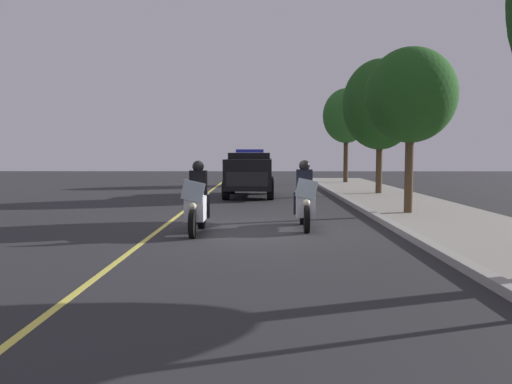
{
  "coord_description": "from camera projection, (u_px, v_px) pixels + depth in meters",
  "views": [
    {
      "loc": [
        12.4,
        0.14,
        1.91
      ],
      "look_at": [
        -0.68,
        0.0,
        0.9
      ],
      "focal_mm": 35.91,
      "sensor_mm": 36.0,
      "label": 1
    }
  ],
  "objects": [
    {
      "name": "sidewalk_strip",
      "position": [
        475.0,
        229.0,
        12.46
      ],
      "size": [
        48.0,
        3.6,
        0.1
      ],
      "primitive_type": "cube",
      "color": "gray",
      "rests_on": "ground"
    },
    {
      "name": "ground_plane",
      "position": [
        256.0,
        231.0,
        12.51
      ],
      "size": [
        80.0,
        80.0,
        0.0
      ],
      "primitive_type": "plane",
      "color": "#28282B"
    },
    {
      "name": "lane_stripe_center",
      "position": [
        158.0,
        230.0,
        12.54
      ],
      "size": [
        48.0,
        0.12,
        0.01
      ],
      "primitive_type": "cube",
      "color": "#E0D14C",
      "rests_on": "ground"
    },
    {
      "name": "police_motorcycle_lead_left",
      "position": [
        197.0,
        204.0,
        12.14
      ],
      "size": [
        2.14,
        0.57,
        1.72
      ],
      "color": "black",
      "rests_on": "ground"
    },
    {
      "name": "tree_far_back",
      "position": [
        380.0,
        105.0,
        22.66
      ],
      "size": [
        3.32,
        3.32,
        5.94
      ],
      "color": "#4C3823",
      "rests_on": "sidewalk_strip"
    },
    {
      "name": "police_motorcycle_lead_right",
      "position": [
        305.0,
        201.0,
        12.88
      ],
      "size": [
        2.14,
        0.57,
        1.72
      ],
      "color": "black",
      "rests_on": "ground"
    },
    {
      "name": "tree_behind_suv",
      "position": [
        346.0,
        116.0,
        31.21
      ],
      "size": [
        2.86,
        2.86,
        5.72
      ],
      "color": "#42301E",
      "rests_on": "sidewalk_strip"
    },
    {
      "name": "tree_mid_block",
      "position": [
        411.0,
        96.0,
        15.23
      ],
      "size": [
        2.71,
        2.71,
        4.93
      ],
      "color": "#4C3823",
      "rests_on": "sidewalk_strip"
    },
    {
      "name": "police_suv",
      "position": [
        250.0,
        172.0,
        22.21
      ],
      "size": [
        4.94,
        2.15,
        2.05
      ],
      "color": "black",
      "rests_on": "ground"
    },
    {
      "name": "curb_strip",
      "position": [
        397.0,
        228.0,
        12.47
      ],
      "size": [
        48.0,
        0.24,
        0.15
      ],
      "primitive_type": "cube",
      "color": "#9E9B93",
      "rests_on": "ground"
    }
  ]
}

